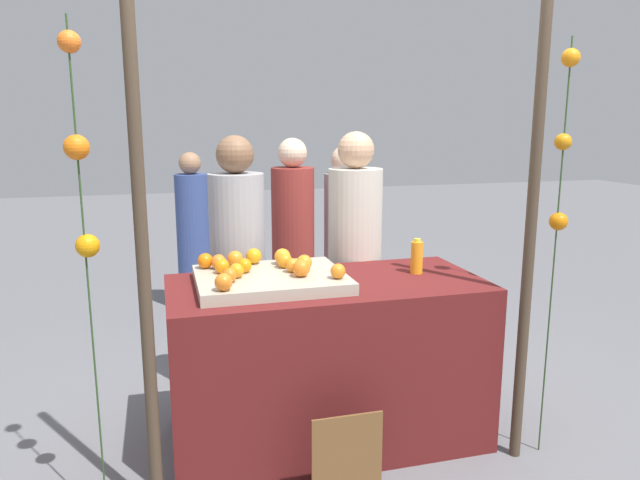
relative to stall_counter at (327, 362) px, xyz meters
name	(u,v)px	position (x,y,z in m)	size (l,w,h in m)	color
ground_plane	(327,437)	(0.00, 0.00, -0.46)	(24.00, 24.00, 0.00)	slate
stall_counter	(327,362)	(0.00, 0.00, 0.00)	(1.69, 0.79, 0.91)	#5B1919
orange_tray	(271,279)	(-0.30, 0.02, 0.49)	(0.77, 0.62, 0.06)	#B2AD99
orange_0	(205,261)	(-0.62, 0.23, 0.56)	(0.08, 0.08, 0.08)	orange
orange_1	(219,262)	(-0.55, 0.20, 0.56)	(0.08, 0.08, 0.08)	orange
orange_2	(230,275)	(-0.53, -0.09, 0.55)	(0.07, 0.07, 0.07)	orange
orange_3	(224,282)	(-0.57, -0.22, 0.56)	(0.08, 0.08, 0.08)	orange
orange_4	(245,266)	(-0.43, 0.08, 0.55)	(0.08, 0.08, 0.08)	orange
orange_5	(338,271)	(0.01, -0.16, 0.55)	(0.08, 0.08, 0.08)	orange
orange_6	(236,271)	(-0.49, -0.01, 0.55)	(0.08, 0.08, 0.08)	orange
orange_7	(254,256)	(-0.35, 0.27, 0.56)	(0.09, 0.09, 0.09)	orange
orange_8	(285,261)	(-0.20, 0.13, 0.56)	(0.08, 0.08, 0.08)	orange
orange_9	(301,268)	(-0.16, -0.07, 0.56)	(0.09, 0.09, 0.09)	orange
orange_10	(293,265)	(-0.18, 0.03, 0.55)	(0.08, 0.08, 0.08)	orange
orange_11	(222,266)	(-0.55, 0.10, 0.55)	(0.08, 0.08, 0.08)	orange
orange_12	(282,257)	(-0.20, 0.21, 0.56)	(0.09, 0.09, 0.09)	orange
orange_13	(304,263)	(-0.12, 0.05, 0.56)	(0.09, 0.09, 0.09)	orange
orange_14	(235,259)	(-0.46, 0.24, 0.56)	(0.09, 0.09, 0.09)	orange
juice_bottle	(417,257)	(0.54, 0.05, 0.55)	(0.07, 0.07, 0.20)	orange
chalkboard_sign	(347,462)	(-0.08, -0.61, -0.23)	(0.33, 0.03, 0.47)	brown
vendor_left	(239,282)	(-0.40, 0.60, 0.32)	(0.34, 0.34, 1.68)	#99999E
vendor_right	(354,274)	(0.34, 0.56, 0.33)	(0.34, 0.34, 1.69)	beige
crowd_person_0	(193,238)	(-0.56, 2.55, 0.23)	(0.30, 0.30, 1.48)	#384C8C
crowd_person_1	(293,252)	(0.13, 1.41, 0.30)	(0.33, 0.33, 1.63)	maroon
crowd_person_2	(344,253)	(0.54, 1.41, 0.28)	(0.31, 0.31, 1.57)	#99999E
canopy_post_left	(143,264)	(-0.92, -0.43, 0.72)	(0.06, 0.06, 2.35)	#473828
canopy_post_right	(530,240)	(0.92, -0.43, 0.72)	(0.06, 0.06, 2.35)	#473828
garland_strand_left	(79,164)	(-1.14, -0.43, 1.13)	(0.11, 0.11, 2.15)	#2D4C23
garland_strand_right	(563,153)	(1.08, -0.43, 1.15)	(0.10, 0.10, 2.15)	#2D4C23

